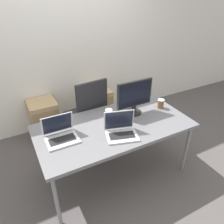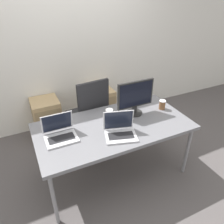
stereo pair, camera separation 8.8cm
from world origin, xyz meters
The scene contains 12 objects.
ground_plane centered at (0.00, 0.00, 0.00)m, with size 14.00×14.00×0.00m, color #514C4C.
wall_back centered at (0.00, 1.45, 1.30)m, with size 10.00×0.05×2.60m.
desk centered at (0.00, 0.00, 0.69)m, with size 1.77×0.90×0.73m.
office_chair centered at (-0.06, 0.71, 0.41)m, with size 0.56×0.58×1.08m.
cabinet_left centered at (-0.58, 1.20, 0.31)m, with size 0.41×0.43×0.61m.
cabinet_right centered at (0.33, 1.20, 0.31)m, with size 0.41×0.43×0.61m.
laptop_left centered at (-0.61, 0.04, 0.79)m, with size 0.33×0.29×0.25m.
laptop_right centered at (-0.02, -0.19, 0.79)m, with size 0.38×0.35×0.25m.
monitor centered at (0.34, 0.12, 0.96)m, with size 0.47×0.19×0.43m.
mouse centered at (0.05, 0.02, 0.75)m, with size 0.05×0.07×0.03m.
coffee_cup_white centered at (0.04, 0.19, 0.78)m, with size 0.09×0.09×0.09m.
coffee_cup_brown centered at (0.72, 0.07, 0.79)m, with size 0.08×0.08×0.12m.
Camera 2 is at (-0.90, -1.86, 2.14)m, focal length 35.00 mm.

